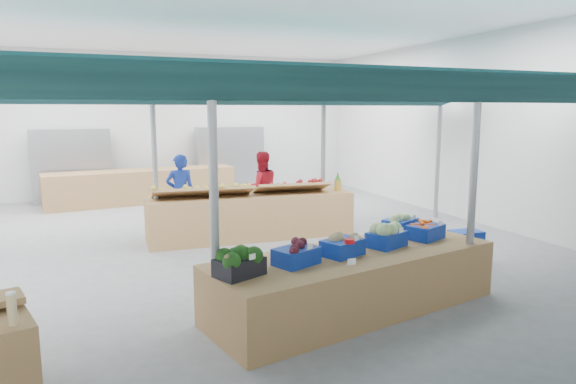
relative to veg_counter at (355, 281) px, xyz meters
name	(u,v)px	position (x,y,z in m)	size (l,w,h in m)	color
floor	(216,245)	(-0.87, 3.78, -0.38)	(13.00, 13.00, 0.00)	slate
hall	(196,105)	(-0.87, 5.22, 2.27)	(13.00, 13.00, 13.00)	silver
pole_grid	(287,156)	(-0.12, 2.03, 1.44)	(10.00, 4.60, 3.00)	gray
awnings	(287,94)	(-0.12, 2.03, 2.40)	(9.50, 7.08, 0.30)	#0B2930
back_shelving_left	(72,166)	(-3.37, 9.78, 0.62)	(2.00, 0.50, 2.00)	#B23F33
back_shelving_right	(230,160)	(1.13, 9.78, 0.62)	(2.00, 0.50, 2.00)	#B23F33
veg_counter	(355,281)	(0.00, 0.00, 0.00)	(3.86, 1.29, 0.75)	olive
fruit_counter	(251,216)	(-0.05, 4.09, 0.06)	(4.07, 0.97, 0.87)	olive
far_counter	(142,186)	(-1.60, 8.99, 0.08)	(5.06, 1.01, 0.91)	olive
crate_stack	(465,249)	(2.59, 0.93, -0.08)	(0.49, 0.35, 0.59)	navy
vendor_left	(180,193)	(-1.25, 5.19, 0.44)	(0.59, 0.39, 1.63)	navy
vendor_right	(261,188)	(0.55, 5.19, 0.44)	(0.79, 0.62, 1.63)	#AF1525
crate_broccoli	(239,262)	(-1.63, -0.32, 0.53)	(0.60, 0.51, 0.35)	black
crate_beets	(296,253)	(-0.89, -0.18, 0.51)	(0.60, 0.51, 0.29)	navy
crate_celeriac	(343,244)	(-0.21, -0.04, 0.52)	(0.60, 0.51, 0.31)	navy
crate_cabbage	(387,235)	(0.53, 0.10, 0.53)	(0.60, 0.51, 0.35)	navy
crate_carrots	(426,231)	(1.26, 0.25, 0.49)	(0.60, 0.51, 0.29)	navy
sparrow	(230,259)	(-1.77, -0.49, 0.62)	(0.12, 0.09, 0.11)	brown
pole_ribbon	(350,243)	(-0.45, -0.65, 0.70)	(0.12, 0.12, 0.28)	#B80C0E
apple_heap_yellow	(203,190)	(-1.02, 4.04, 0.66)	(1.96, 0.88, 0.27)	#997247
apple_heap_red	(292,185)	(0.77, 3.95, 0.66)	(1.56, 0.84, 0.27)	#997247
pineapple	(338,182)	(1.79, 3.90, 0.68)	(0.14, 0.14, 0.39)	#8C6019
crate_extra	(400,222)	(1.17, 0.72, 0.52)	(0.60, 0.53, 0.32)	navy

